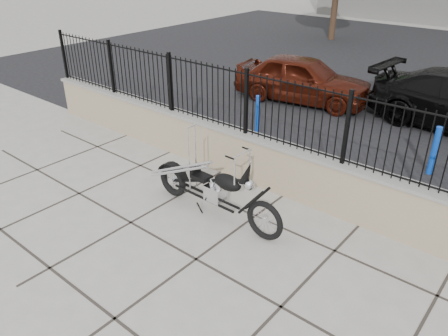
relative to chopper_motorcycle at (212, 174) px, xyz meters
name	(u,v)px	position (x,y,z in m)	size (l,w,h in m)	color
ground_plane	(196,259)	(0.61, -1.09, -0.78)	(90.00, 90.00, 0.00)	#99968E
parking_lot	(443,79)	(0.61, 11.41, -0.78)	(30.00, 30.00, 0.00)	black
retaining_wall	(288,171)	(0.61, 1.41, -0.30)	(14.00, 0.36, 0.96)	gray
iron_fence	(293,115)	(0.61, 1.41, 0.78)	(14.00, 0.08, 1.20)	black
chopper_motorcycle	(212,174)	(0.00, 0.00, 0.00)	(2.59, 0.46, 1.56)	black
car_red	(303,79)	(-1.96, 6.25, -0.10)	(1.59, 3.95, 1.35)	#441309
bollard_a	(258,114)	(-1.61, 3.53, -0.32)	(0.11, 0.11, 0.92)	#0A53A2
bollard_b	(434,151)	(2.42, 3.94, -0.27)	(0.12, 0.12, 1.02)	#0C43B7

